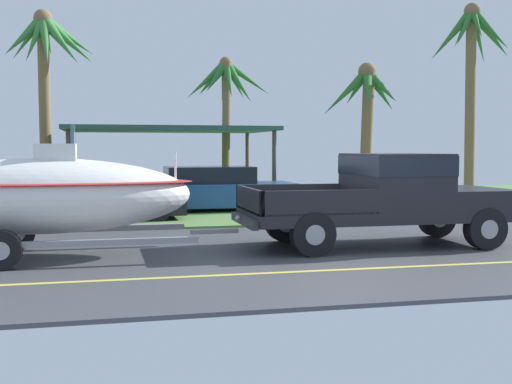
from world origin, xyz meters
TOP-DOWN VIEW (x-y plane):
  - ground at (0.00, 8.38)m, footprint 36.00×22.00m
  - pickup_truck_towing at (1.16, 0.49)m, footprint 5.50×2.16m
  - boat_on_trailer at (-5.54, 0.49)m, footprint 6.46×2.33m
  - parked_sedan_near at (-4.76, 6.25)m, footprint 4.71×1.86m
  - parked_sedan_far at (-1.14, 8.06)m, footprint 4.66×1.90m
  - carport_awning at (-2.21, 11.30)m, footprint 7.01×4.59m
  - palm_tree_near_left at (4.45, 9.67)m, footprint 2.85×2.74m
  - palm_tree_near_right at (0.13, 12.98)m, footprint 3.48×2.54m
  - palm_tree_mid at (8.29, 9.30)m, footprint 3.10×2.19m
  - palm_tree_far_left at (-6.18, 11.62)m, footprint 3.18×2.97m

SIDE VIEW (x-z plane):
  - ground at x=0.00m, z-range -0.07..0.04m
  - parked_sedan_near at x=-4.76m, z-range -0.02..1.36m
  - parked_sedan_far at x=-1.14m, z-range -0.02..1.36m
  - pickup_truck_towing at x=1.16m, z-range 0.11..1.94m
  - boat_on_trailer at x=-5.54m, z-range -0.06..2.28m
  - carport_awning at x=-2.21m, z-range 1.20..3.86m
  - palm_tree_near_left at x=4.45m, z-range 1.07..5.96m
  - palm_tree_near_right at x=0.13m, z-range 1.47..6.85m
  - palm_tree_far_left at x=-6.18m, z-range 1.74..8.30m
  - palm_tree_mid at x=8.29m, z-range 1.66..8.67m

